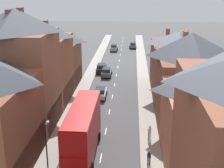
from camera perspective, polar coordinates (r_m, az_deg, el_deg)
The scene contains 14 objects.
pavement_left at distance 56.65m, azimuth -4.57°, elevation 0.67°, with size 2.20×104.00×0.14m, color #A8A399.
pavement_right at distance 56.11m, azimuth 5.79°, elevation 0.47°, with size 2.20×104.00×0.14m, color #A8A399.
centre_line_dashes at distance 54.27m, azimuth 0.47°, elevation -0.12°, with size 0.14×97.80×0.01m.
terrace_row_left at distance 33.49m, azimuth -19.59°, elevation -2.40°, with size 8.00×52.87×14.28m.
terrace_row_right at distance 30.45m, azimuth 17.27°, elevation -4.43°, with size 8.00×52.56×14.25m.
double_decker_bus_lead at distance 31.67m, azimuth -5.33°, elevation -8.42°, with size 2.74×10.80×5.30m.
car_near_blue at distance 81.89m, azimuth 0.38°, elevation 6.70°, with size 1.90×4.48×1.69m.
car_near_silver at distance 47.98m, azimuth -2.13°, elevation -1.59°, with size 1.90×4.17×1.58m.
car_parked_left_a at distance 61.89m, azimuth -1.97°, elevation 2.96°, with size 1.90×4.59×1.66m.
car_parked_right_a at distance 85.63m, azimuth 3.84°, elevation 7.12°, with size 1.90×4.20×1.58m.
car_mid_black at distance 58.97m, azimuth -0.99°, elevation 2.19°, with size 1.90×4.26×1.64m.
pedestrian_mid_left at distance 30.74m, azimuth 6.79°, elevation -13.14°, with size 0.36×0.22×1.61m.
pedestrian_mid_right at distance 35.43m, azimuth 6.87°, elevation -8.69°, with size 0.36×0.22×1.61m.
street_lamp at distance 28.14m, azimuth -11.80°, elevation -11.37°, with size 0.20×1.12×5.50m.
Camera 1 is at (2.96, -15.51, 16.85)m, focal length 50.00 mm.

